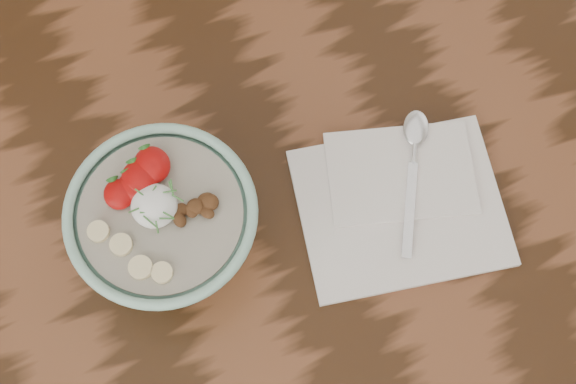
% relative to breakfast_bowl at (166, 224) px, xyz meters
% --- Properties ---
extents(table, '(1.60, 0.90, 0.75)m').
position_rel_breakfast_bowl_xyz_m(table, '(0.13, 0.05, -0.16)').
color(table, '#311B0C').
rests_on(table, ground).
extents(breakfast_bowl, '(0.21, 0.21, 0.13)m').
position_rel_breakfast_bowl_xyz_m(breakfast_bowl, '(0.00, 0.00, 0.00)').
color(breakfast_bowl, '#91C3AD').
rests_on(breakfast_bowl, table).
extents(napkin, '(0.28, 0.24, 0.01)m').
position_rel_breakfast_bowl_xyz_m(napkin, '(0.26, -0.07, -0.06)').
color(napkin, white).
rests_on(napkin, table).
extents(spoon, '(0.12, 0.17, 0.01)m').
position_rel_breakfast_bowl_xyz_m(spoon, '(0.31, -0.02, -0.05)').
color(spoon, silver).
rests_on(spoon, napkin).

